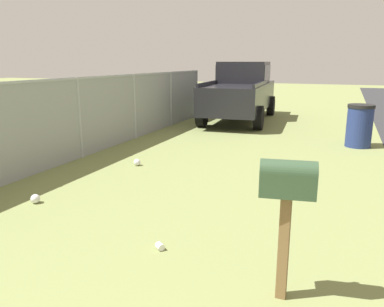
{
  "coord_description": "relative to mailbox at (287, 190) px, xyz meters",
  "views": [
    {
      "loc": [
        1.67,
        -1.09,
        2.11
      ],
      "look_at": [
        6.36,
        0.78,
        0.88
      ],
      "focal_mm": 35.7,
      "sensor_mm": 36.0,
      "label": 1
    }
  ],
  "objects": [
    {
      "name": "litter_cup_by_mailbox",
      "position": [
        0.39,
        1.43,
        -0.99
      ],
      "size": [
        0.13,
        0.13,
        0.08
      ],
      "primitive_type": "cylinder",
      "rotation": [
        0.0,
        1.57,
        0.89
      ],
      "color": "white",
      "rests_on": "ground"
    },
    {
      "name": "litter_bag_near_hydrant",
      "position": [
        1.01,
        3.86,
        -0.96
      ],
      "size": [
        0.14,
        0.14,
        0.14
      ],
      "primitive_type": "sphere",
      "color": "silver",
      "rests_on": "ground"
    },
    {
      "name": "pickup_truck",
      "position": [
        10.49,
        3.15,
        0.07
      ],
      "size": [
        5.49,
        2.43,
        2.09
      ],
      "rotation": [
        0.0,
        0.0,
        0.08
      ],
      "color": "black",
      "rests_on": "ground"
    },
    {
      "name": "trash_bin",
      "position": [
        7.14,
        -0.78,
        -0.5
      ],
      "size": [
        0.65,
        0.65,
        1.07
      ],
      "color": "navy",
      "rests_on": "ground"
    },
    {
      "name": "litter_bag_far_scatter",
      "position": [
        3.48,
        3.5,
        -0.96
      ],
      "size": [
        0.14,
        0.14,
        0.14
      ],
      "primitive_type": "sphere",
      "color": "silver",
      "rests_on": "ground"
    },
    {
      "name": "mailbox",
      "position": [
        0.0,
        0.0,
        0.0
      ],
      "size": [
        0.27,
        0.5,
        1.3
      ],
      "rotation": [
        0.0,
        0.0,
        0.16
      ],
      "color": "brown",
      "rests_on": "ground"
    },
    {
      "name": "fence_section",
      "position": [
        3.62,
        5.0,
        -0.08
      ],
      "size": [
        14.37,
        0.07,
        1.78
      ],
      "color": "#9EA3A8",
      "rests_on": "ground"
    }
  ]
}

